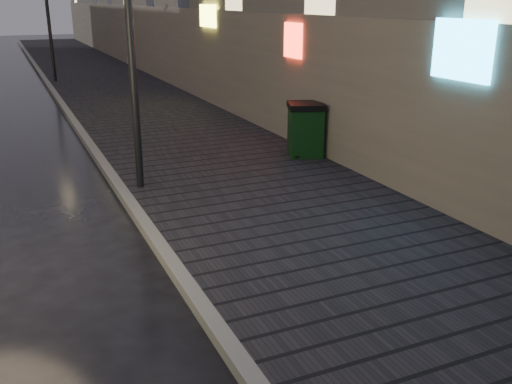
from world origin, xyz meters
TOP-DOWN VIEW (x-y plane):
  - sidewalk at (3.90, 21.00)m, footprint 4.60×58.00m
  - curb at (1.50, 21.00)m, footprint 0.20×58.00m
  - lamp_near at (1.85, 6.00)m, footprint 0.36×0.36m
  - lamp_far at (1.85, 22.00)m, footprint 0.36×0.36m
  - trash_bin at (5.80, 6.74)m, footprint 1.00×1.00m

SIDE VIEW (x-z plane):
  - sidewalk at x=3.90m, z-range 0.00..0.15m
  - curb at x=1.50m, z-range 0.00..0.15m
  - trash_bin at x=5.80m, z-range 0.16..1.36m
  - lamp_near at x=1.85m, z-range 0.85..6.13m
  - lamp_far at x=1.85m, z-range 0.85..6.13m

